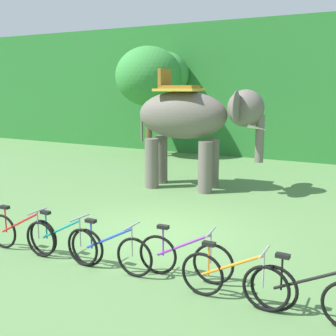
{
  "coord_description": "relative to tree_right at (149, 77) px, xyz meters",
  "views": [
    {
      "loc": [
        4.31,
        -7.69,
        3.22
      ],
      "look_at": [
        -0.27,
        1.0,
        1.3
      ],
      "focal_mm": 44.41,
      "sensor_mm": 36.0,
      "label": 1
    }
  ],
  "objects": [
    {
      "name": "bike_black",
      "position": [
        9.07,
        -11.09,
        -3.29
      ],
      "size": [
        1.71,
        0.52,
        0.92
      ],
      "color": "black",
      "rests_on": "ground"
    },
    {
      "name": "bike_orange",
      "position": [
        7.97,
        -11.13,
        -3.29
      ],
      "size": [
        1.71,
        0.52,
        0.92
      ],
      "color": "black",
      "rests_on": "ground"
    },
    {
      "name": "bike_purple",
      "position": [
        6.98,
        -10.74,
        -3.29
      ],
      "size": [
        1.71,
        0.52,
        0.92
      ],
      "color": "black",
      "rests_on": "ground"
    },
    {
      "name": "bike_blue",
      "position": [
        5.68,
        -11.08,
        -3.29
      ],
      "size": [
        1.71,
        0.52,
        0.92
      ],
      "color": "black",
      "rests_on": "ground"
    },
    {
      "name": "ground_plane",
      "position": [
        5.5,
        -9.03,
        -3.68
      ],
      "size": [
        80.0,
        80.0,
        0.0
      ],
      "primitive_type": "plane",
      "color": "#567F47"
    },
    {
      "name": "elephant",
      "position": [
        4.4,
        -4.81,
        -1.47
      ],
      "size": [
        4.21,
        2.09,
        3.78
      ],
      "color": "#665E56",
      "rests_on": "ground"
    },
    {
      "name": "bike_red",
      "position": [
        3.63,
        -11.2,
        -3.29
      ],
      "size": [
        1.71,
        0.52,
        0.92
      ],
      "color": "black",
      "rests_on": "ground"
    },
    {
      "name": "tree_center_right",
      "position": [
        0.22,
        1.07,
        0.07
      ],
      "size": [
        2.35,
        2.35,
        4.87
      ],
      "color": "brown",
      "rests_on": "ground"
    },
    {
      "name": "bike_teal",
      "position": [
        4.6,
        -11.11,
        -3.29
      ],
      "size": [
        1.71,
        0.52,
        0.92
      ],
      "color": "black",
      "rests_on": "ground"
    },
    {
      "name": "foliage_hedge",
      "position": [
        5.5,
        4.77,
        -0.59
      ],
      "size": [
        36.0,
        6.0,
        6.18
      ],
      "primitive_type": "cube",
      "color": "#28702D",
      "rests_on": "ground"
    },
    {
      "name": "tree_right",
      "position": [
        0.0,
        0.0,
        0.0
      ],
      "size": [
        3.03,
        3.03,
        5.04
      ],
      "color": "brown",
      "rests_on": "ground"
    }
  ]
}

